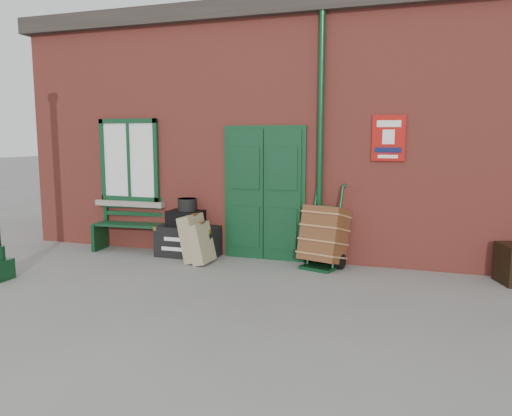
% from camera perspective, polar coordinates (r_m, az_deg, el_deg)
% --- Properties ---
extents(ground, '(80.00, 80.00, 0.00)m').
position_cam_1_polar(ground, '(7.17, -0.34, -8.63)').
color(ground, gray).
rests_on(ground, ground).
extents(station_building, '(10.30, 4.30, 4.36)m').
position_cam_1_polar(station_building, '(10.24, 6.04, 8.57)').
color(station_building, '#A74235').
rests_on(station_building, ground).
extents(bench, '(1.68, 0.65, 1.02)m').
position_cam_1_polar(bench, '(9.34, -13.07, -1.70)').
color(bench, '#0F371D').
rests_on(bench, ground).
extents(houdini_trunk, '(1.07, 0.59, 0.53)m').
position_cam_1_polar(houdini_trunk, '(8.83, -7.69, -3.74)').
color(houdini_trunk, black).
rests_on(houdini_trunk, ground).
extents(strongbox, '(0.59, 0.43, 0.27)m').
position_cam_1_polar(strongbox, '(8.78, -8.03, -1.15)').
color(strongbox, black).
rests_on(strongbox, houdini_trunk).
extents(hatbox, '(0.32, 0.32, 0.21)m').
position_cam_1_polar(hatbox, '(8.73, -7.88, 0.39)').
color(hatbox, black).
rests_on(hatbox, strongbox).
extents(suitcase_back, '(0.38, 0.56, 0.79)m').
position_cam_1_polar(suitcase_back, '(8.41, -7.12, -3.42)').
color(suitcase_back, tan).
rests_on(suitcase_back, ground).
extents(suitcase_front, '(0.35, 0.51, 0.68)m').
position_cam_1_polar(suitcase_front, '(8.26, -6.29, -4.01)').
color(suitcase_front, tan).
rests_on(suitcase_front, ground).
extents(porter_trolley, '(0.80, 0.83, 1.31)m').
position_cam_1_polar(porter_trolley, '(8.01, 7.76, -3.20)').
color(porter_trolley, '#0E381B').
rests_on(porter_trolley, ground).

